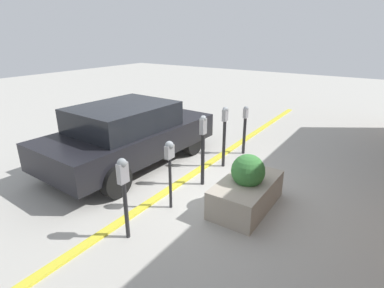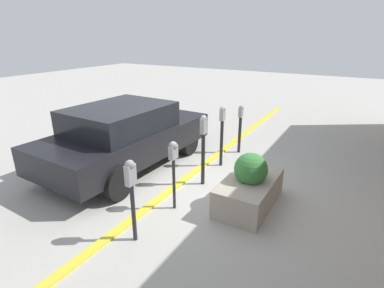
{
  "view_description": "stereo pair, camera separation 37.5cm",
  "coord_description": "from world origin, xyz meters",
  "px_view_note": "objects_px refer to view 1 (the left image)",
  "views": [
    {
      "loc": [
        -4.8,
        -3.3,
        3.0
      ],
      "look_at": [
        0.0,
        -0.09,
        0.86
      ],
      "focal_mm": 28.0,
      "sensor_mm": 36.0,
      "label": 1
    },
    {
      "loc": [
        -5.0,
        -2.99,
        3.0
      ],
      "look_at": [
        0.0,
        -0.09,
        0.86
      ],
      "focal_mm": 28.0,
      "sensor_mm": 36.0,
      "label": 2
    }
  ],
  "objects_px": {
    "parking_meter_fourth": "(224,130)",
    "parking_meter_farthest": "(245,125)",
    "parking_meter_nearest": "(124,184)",
    "planter_box": "(247,188)",
    "parking_meter_second": "(170,159)",
    "parked_car_front": "(129,134)",
    "parking_meter_middle": "(203,143)"
  },
  "relations": [
    {
      "from": "parking_meter_fourth",
      "to": "parking_meter_farthest",
      "type": "bearing_deg",
      "value": -3.04
    },
    {
      "from": "parking_meter_nearest",
      "to": "planter_box",
      "type": "bearing_deg",
      "value": -32.24
    },
    {
      "from": "parking_meter_second",
      "to": "parked_car_front",
      "type": "relative_size",
      "value": 0.3
    },
    {
      "from": "parking_meter_nearest",
      "to": "parking_meter_farthest",
      "type": "bearing_deg",
      "value": -0.26
    },
    {
      "from": "planter_box",
      "to": "parking_meter_fourth",
      "type": "bearing_deg",
      "value": 41.42
    },
    {
      "from": "parking_meter_nearest",
      "to": "parking_meter_fourth",
      "type": "bearing_deg",
      "value": 0.63
    },
    {
      "from": "parking_meter_middle",
      "to": "parking_meter_fourth",
      "type": "xyz_separation_m",
      "value": [
        1.06,
        0.07,
        -0.01
      ]
    },
    {
      "from": "parking_meter_nearest",
      "to": "parking_meter_middle",
      "type": "distance_m",
      "value": 2.14
    },
    {
      "from": "parking_meter_second",
      "to": "parking_meter_farthest",
      "type": "distance_m",
      "value": 3.18
    },
    {
      "from": "parking_meter_nearest",
      "to": "planter_box",
      "type": "distance_m",
      "value": 2.25
    },
    {
      "from": "parking_meter_middle",
      "to": "parked_car_front",
      "type": "distance_m",
      "value": 2.03
    },
    {
      "from": "planter_box",
      "to": "parking_meter_nearest",
      "type": "bearing_deg",
      "value": 147.76
    },
    {
      "from": "parking_meter_farthest",
      "to": "planter_box",
      "type": "xyz_separation_m",
      "value": [
        -2.39,
        -1.14,
        -0.4
      ]
    },
    {
      "from": "parking_meter_fourth",
      "to": "parked_car_front",
      "type": "height_order",
      "value": "parked_car_front"
    },
    {
      "from": "parking_meter_nearest",
      "to": "parked_car_front",
      "type": "bearing_deg",
      "value": 43.87
    },
    {
      "from": "parking_meter_nearest",
      "to": "parking_meter_farthest",
      "type": "distance_m",
      "value": 4.23
    },
    {
      "from": "parking_meter_fourth",
      "to": "planter_box",
      "type": "height_order",
      "value": "parking_meter_fourth"
    },
    {
      "from": "parking_meter_middle",
      "to": "parking_meter_nearest",
      "type": "bearing_deg",
      "value": 179.02
    },
    {
      "from": "parking_meter_second",
      "to": "parking_meter_fourth",
      "type": "xyz_separation_m",
      "value": [
        2.15,
        0.07,
        -0.06
      ]
    },
    {
      "from": "planter_box",
      "to": "parking_meter_middle",
      "type": "bearing_deg",
      "value": 75.11
    },
    {
      "from": "parking_meter_farthest",
      "to": "parked_car_front",
      "type": "distance_m",
      "value": 2.95
    },
    {
      "from": "parking_meter_nearest",
      "to": "parked_car_front",
      "type": "distance_m",
      "value": 2.86
    },
    {
      "from": "parking_meter_middle",
      "to": "parking_meter_fourth",
      "type": "height_order",
      "value": "parking_meter_middle"
    },
    {
      "from": "parking_meter_second",
      "to": "parked_car_front",
      "type": "height_order",
      "value": "parked_car_front"
    },
    {
      "from": "parking_meter_second",
      "to": "parking_meter_middle",
      "type": "xyz_separation_m",
      "value": [
        1.09,
        -0.0,
        -0.05
      ]
    },
    {
      "from": "parking_meter_fourth",
      "to": "parked_car_front",
      "type": "bearing_deg",
      "value": 120.38
    },
    {
      "from": "parking_meter_second",
      "to": "parked_car_front",
      "type": "bearing_deg",
      "value": 63.43
    },
    {
      "from": "parking_meter_fourth",
      "to": "parking_meter_nearest",
      "type": "bearing_deg",
      "value": -179.37
    },
    {
      "from": "parking_meter_fourth",
      "to": "parking_meter_farthest",
      "type": "distance_m",
      "value": 1.04
    },
    {
      "from": "parking_meter_nearest",
      "to": "parking_meter_second",
      "type": "height_order",
      "value": "parking_meter_nearest"
    },
    {
      "from": "parking_meter_farthest",
      "to": "parked_car_front",
      "type": "bearing_deg",
      "value": 137.28
    },
    {
      "from": "parking_meter_nearest",
      "to": "parking_meter_middle",
      "type": "xyz_separation_m",
      "value": [
        2.14,
        -0.04,
        -0.01
      ]
    }
  ]
}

